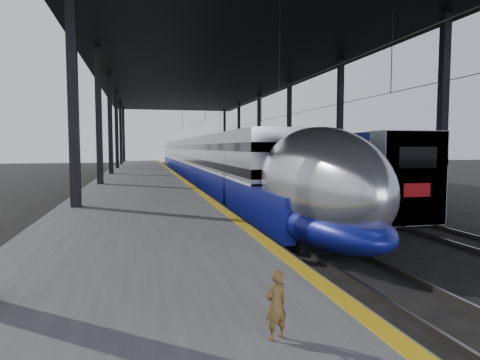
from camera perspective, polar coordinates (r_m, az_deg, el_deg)
name	(u,v)px	position (r m, az deg, el deg)	size (l,w,h in m)	color
ground	(267,259)	(12.45, 3.62, -10.41)	(160.00, 160.00, 0.00)	black
platform	(140,184)	(31.63, -13.16, -0.57)	(6.00, 80.00, 1.00)	#4C4C4F
yellow_strip	(179,177)	(31.72, -8.11, 0.43)	(0.30, 80.00, 0.01)	gold
rails	(248,188)	(32.66, 1.03, -1.04)	(6.52, 80.00, 0.16)	slate
canopy	(214,66)	(32.52, -3.55, 14.91)	(18.00, 75.00, 9.47)	black
tgv_train	(199,161)	(40.68, -5.43, 2.52)	(2.77, 65.20, 3.97)	#B4B6BB
second_train	(247,159)	(43.17, 0.88, 2.76)	(2.78, 56.05, 3.83)	navy
child	(276,305)	(5.05, 4.82, -16.26)	(0.29, 0.19, 0.80)	#4E381A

